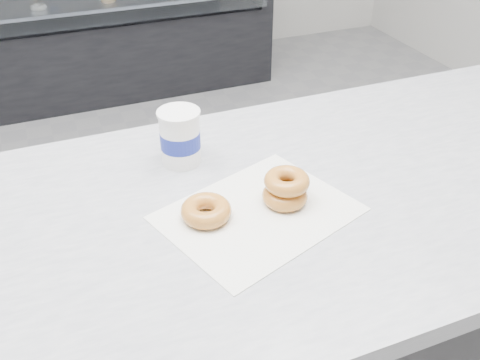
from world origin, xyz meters
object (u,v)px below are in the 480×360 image
Objects in this scene: donut_single at (206,211)px; coffee_cup at (180,137)px; display_case at (74,14)px; counter at (229,359)px; donut_stack at (286,188)px.

donut_single is 0.78× the size of coffee_cup.
display_case reaches higher than coffee_cup.
donut_stack is at bearing -10.91° from counter.
display_case is 25.55× the size of donut_single.
coffee_cup reaches higher than donut_stack.
donut_single is at bearing -82.29° from coffee_cup.
donut_stack is at bearing -44.67° from coffee_cup.
display_case is at bearing 101.12° from coffee_cup.
coffee_cup is at bearing -90.69° from display_case.
counter is 1.28× the size of display_case.
donut_stack is (0.11, -0.02, 0.48)m from counter.
display_case is 2.78m from donut_stack.
donut_single is (-0.04, -0.01, 0.47)m from counter.
display_case is 19.99× the size of coffee_cup.
donut_stack is 1.02× the size of coffee_cup.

